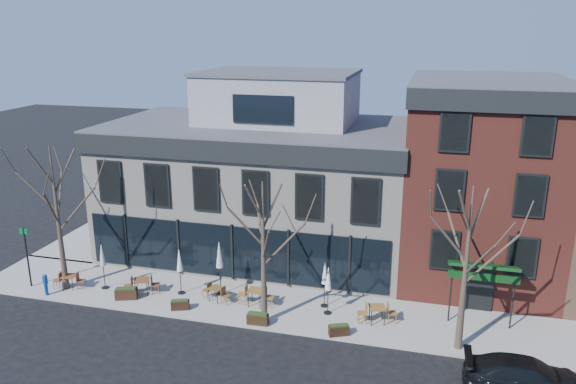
% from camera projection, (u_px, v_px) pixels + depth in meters
% --- Properties ---
extents(ground, '(120.00, 120.00, 0.00)m').
position_uv_depth(ground, '(234.00, 283.00, 31.51)').
color(ground, black).
rests_on(ground, ground).
extents(sidewalk_front, '(33.50, 4.70, 0.15)m').
position_uv_depth(sidewalk_front, '(279.00, 307.00, 28.70)').
color(sidewalk_front, gray).
rests_on(sidewalk_front, ground).
extents(sidewalk_side, '(4.50, 12.00, 0.15)m').
position_uv_depth(sidewalk_side, '(113.00, 228.00, 39.79)').
color(sidewalk_side, gray).
rests_on(sidewalk_side, ground).
extents(corner_building, '(18.39, 10.39, 11.10)m').
position_uv_depth(corner_building, '(261.00, 179.00, 34.83)').
color(corner_building, beige).
rests_on(corner_building, ground).
extents(red_brick_building, '(8.20, 11.78, 11.18)m').
position_uv_depth(red_brick_building, '(481.00, 179.00, 31.33)').
color(red_brick_building, maroon).
rests_on(red_brick_building, ground).
extents(tree_corner, '(3.93, 3.98, 7.92)m').
position_uv_depth(tree_corner, '(58.00, 217.00, 29.39)').
color(tree_corner, '#382B21').
rests_on(tree_corner, sidewalk_front).
extents(tree_mid, '(3.50, 3.55, 7.04)m').
position_uv_depth(tree_mid, '(264.00, 252.00, 26.07)').
color(tree_mid, '#382B21').
rests_on(tree_mid, sidewalk_front).
extents(tree_right, '(3.72, 3.77, 7.48)m').
position_uv_depth(tree_right, '(466.00, 268.00, 23.80)').
color(tree_right, '#382B21').
rests_on(tree_right, sidewalk_front).
extents(sign_pole, '(0.50, 0.10, 3.40)m').
position_uv_depth(sign_pole, '(27.00, 254.00, 30.23)').
color(sign_pole, black).
rests_on(sign_pole, sidewalk_front).
extents(parked_sedan, '(4.91, 2.06, 1.41)m').
position_uv_depth(parked_sedan, '(528.00, 378.00, 21.88)').
color(parked_sedan, black).
rests_on(parked_sedan, ground).
extents(call_box, '(0.24, 0.24, 1.23)m').
position_uv_depth(call_box, '(46.00, 284.00, 29.58)').
color(call_box, '#0B3B9A').
rests_on(call_box, sidewalk_front).
extents(cafe_set_0, '(1.79, 0.83, 0.92)m').
position_uv_depth(cafe_set_0, '(69.00, 280.00, 30.39)').
color(cafe_set_0, brown).
rests_on(cafe_set_0, sidewalk_front).
extents(cafe_set_1, '(1.94, 1.12, 1.00)m').
position_uv_depth(cafe_set_1, '(142.00, 285.00, 29.78)').
color(cafe_set_1, brown).
rests_on(cafe_set_1, sidewalk_front).
extents(cafe_set_2, '(1.76, 0.92, 0.90)m').
position_uv_depth(cafe_set_2, '(216.00, 293.00, 29.03)').
color(cafe_set_2, brown).
rests_on(cafe_set_2, sidewalk_front).
extents(cafe_set_3, '(1.93, 0.78, 1.02)m').
position_uv_depth(cafe_set_3, '(256.00, 295.00, 28.57)').
color(cafe_set_3, brown).
rests_on(cafe_set_3, sidewalk_front).
extents(cafe_set_5, '(1.98, 0.98, 1.01)m').
position_uv_depth(cafe_set_5, '(377.00, 313.00, 26.89)').
color(cafe_set_5, brown).
rests_on(cafe_set_5, sidewalk_front).
extents(umbrella_0, '(0.41, 0.41, 2.53)m').
position_uv_depth(umbrella_0, '(102.00, 258.00, 30.03)').
color(umbrella_0, black).
rests_on(umbrella_0, sidewalk_front).
extents(umbrella_1, '(0.40, 0.40, 2.51)m').
position_uv_depth(umbrella_1, '(180.00, 263.00, 29.44)').
color(umbrella_1, black).
rests_on(umbrella_1, sidewalk_front).
extents(umbrella_2, '(0.47, 0.47, 2.94)m').
position_uv_depth(umbrella_2, '(219.00, 258.00, 29.30)').
color(umbrella_2, black).
rests_on(umbrella_2, sidewalk_front).
extents(umbrella_3, '(0.40, 0.40, 2.47)m').
position_uv_depth(umbrella_3, '(328.00, 281.00, 27.38)').
color(umbrella_3, black).
rests_on(umbrella_3, sidewalk_front).
extents(umbrella_4, '(0.39, 0.39, 2.43)m').
position_uv_depth(umbrella_4, '(325.00, 275.00, 28.09)').
color(umbrella_4, black).
rests_on(umbrella_4, sidewalk_front).
extents(planter_0, '(1.20, 0.79, 0.62)m').
position_uv_depth(planter_0, '(126.00, 293.00, 29.27)').
color(planter_0, '#321C10').
rests_on(planter_0, sidewalk_front).
extents(planter_1, '(0.98, 0.66, 0.51)m').
position_uv_depth(planter_1, '(180.00, 305.00, 28.21)').
color(planter_1, black).
rests_on(planter_1, sidewalk_front).
extents(planter_2, '(1.04, 0.46, 0.57)m').
position_uv_depth(planter_2, '(258.00, 319.00, 26.82)').
color(planter_2, black).
rests_on(planter_2, sidewalk_front).
extents(planter_3, '(1.01, 0.72, 0.53)m').
position_uv_depth(planter_3, '(339.00, 330.00, 25.86)').
color(planter_3, black).
rests_on(planter_3, sidewalk_front).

